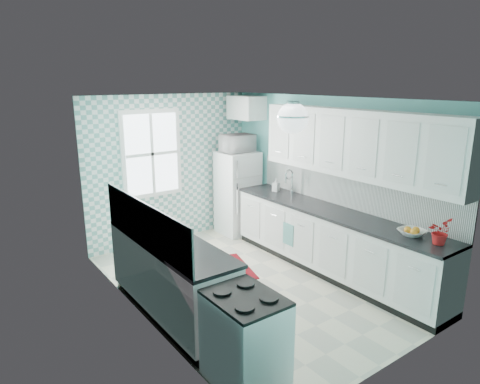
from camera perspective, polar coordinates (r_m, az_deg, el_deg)
floor at (r=6.03m, az=1.04°, el=-12.22°), size 3.00×4.40×0.02m
ceiling at (r=5.38m, az=1.16°, el=12.44°), size 3.00×4.40×0.02m
wall_back at (r=7.41m, az=-9.29°, el=3.07°), size 3.00×0.02×2.50m
wall_front at (r=4.13m, az=20.10°, el=-7.17°), size 3.00×0.02×2.50m
wall_left at (r=4.85m, az=-13.29°, el=-3.38°), size 0.02×4.40×2.50m
wall_right at (r=6.57m, az=11.66°, el=1.46°), size 0.02×4.40×2.50m
accent_wall at (r=7.39m, az=-9.21°, el=3.05°), size 3.00×0.01×2.50m
window at (r=7.16m, az=-11.71°, el=5.00°), size 1.04×0.05×1.44m
backsplash_right at (r=6.31m, az=14.16°, el=0.26°), size 0.02×3.60×0.51m
backsplash_left at (r=4.81m, az=-12.66°, el=-4.19°), size 0.02×2.15×0.51m
upper_cabinets_right at (r=5.94m, az=15.11°, el=6.25°), size 0.33×3.20×0.90m
upper_cabinet_fridge at (r=7.63m, az=0.62°, el=11.19°), size 0.40×0.74×0.40m
ceiling_light at (r=4.78m, az=7.04°, el=9.80°), size 0.34×0.34×0.35m
base_cabinets_right at (r=6.33m, az=12.05°, el=-6.67°), size 0.60×3.60×0.90m
countertop_right at (r=6.17m, az=12.19°, el=-2.63°), size 0.63×3.60×0.04m
base_cabinets_left at (r=5.21m, az=-9.24°, el=-11.39°), size 0.60×2.15×0.90m
countertop_left at (r=5.02m, az=-9.31°, el=-6.54°), size 0.63×2.15×0.04m
fridge at (r=7.73m, az=-0.32°, el=-0.09°), size 0.65×0.65×1.49m
stove at (r=4.11m, az=0.68°, el=-18.89°), size 0.57×0.71×0.86m
sink at (r=6.86m, az=6.00°, el=-0.46°), size 0.43×0.36×0.53m
rug at (r=6.45m, az=-1.83°, el=-10.17°), size 0.89×1.09×0.02m
dish_towel at (r=6.48m, az=6.46°, el=-5.62°), size 0.03×0.22×0.33m
fruit_bowl at (r=5.47m, az=21.96°, el=-5.02°), size 0.34×0.34×0.08m
potted_plant at (r=5.28m, az=25.06°, el=-4.79°), size 0.33×0.31×0.29m
soap_bottle at (r=7.06m, az=4.81°, el=0.96°), size 0.13×0.13×0.22m
microwave at (r=7.54m, az=-0.33°, el=6.52°), size 0.56×0.39×0.31m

